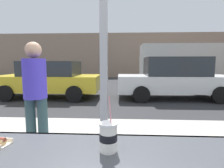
% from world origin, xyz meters
% --- Properties ---
extents(ground_plane, '(60.00, 60.00, 0.00)m').
position_xyz_m(ground_plane, '(0.00, 8.00, 0.00)').
color(ground_plane, '#2D2D30').
extents(sidewalk_strip, '(16.00, 2.80, 0.15)m').
position_xyz_m(sidewalk_strip, '(0.00, 1.60, 0.08)').
color(sidewalk_strip, '#B2ADA3').
rests_on(sidewalk_strip, ground).
extents(window_wall, '(3.02, 0.20, 2.90)m').
position_xyz_m(window_wall, '(0.00, 0.08, 1.84)').
color(window_wall, '#2D2D33').
rests_on(window_wall, ground).
extents(building_facade_far, '(28.00, 1.20, 4.58)m').
position_xyz_m(building_facade_far, '(0.00, 18.25, 2.29)').
color(building_facade_far, gray).
rests_on(building_facade_far, ground).
extents(soda_cup_left, '(0.11, 0.11, 0.32)m').
position_xyz_m(soda_cup_left, '(0.05, -0.21, 1.08)').
color(soda_cup_left, white).
rests_on(soda_cup_left, window_counter).
extents(parked_car_yellow, '(4.34, 2.07, 1.57)m').
position_xyz_m(parked_car_yellow, '(-2.97, 6.38, 0.81)').
color(parked_car_yellow, gold).
rests_on(parked_car_yellow, ground).
extents(parked_car_white, '(4.66, 1.95, 1.73)m').
position_xyz_m(parked_car_white, '(2.34, 6.38, 0.87)').
color(parked_car_white, silver).
rests_on(parked_car_white, ground).
extents(box_truck, '(7.17, 2.44, 2.76)m').
position_xyz_m(box_truck, '(5.00, 11.81, 1.54)').
color(box_truck, beige).
rests_on(box_truck, ground).
extents(pedestrian, '(0.32, 0.32, 1.63)m').
position_xyz_m(pedestrian, '(-1.10, 1.28, 1.09)').
color(pedestrian, '#2E494D').
rests_on(pedestrian, sidewalk_strip).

